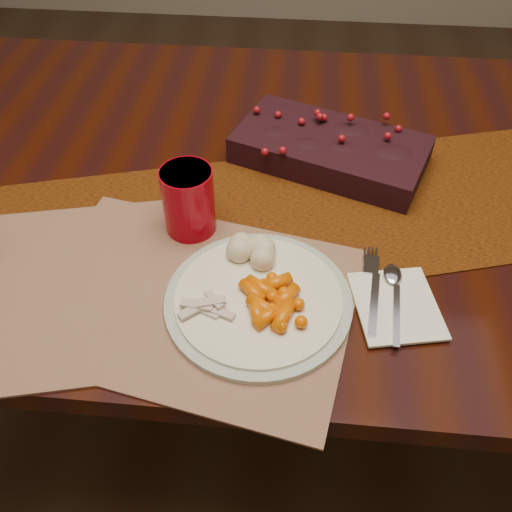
# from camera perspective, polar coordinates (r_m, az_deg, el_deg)

# --- Properties ---
(floor) EXTENTS (5.00, 5.00, 0.00)m
(floor) POSITION_cam_1_polar(r_m,az_deg,el_deg) (1.60, 1.84, -12.98)
(floor) COLOR black
(floor) RESTS_ON ground
(dining_table) EXTENTS (1.80, 1.00, 0.75)m
(dining_table) POSITION_cam_1_polar(r_m,az_deg,el_deg) (1.29, 2.23, -4.42)
(dining_table) COLOR black
(dining_table) RESTS_ON floor
(table_runner) EXTENTS (1.72, 0.80, 0.00)m
(table_runner) POSITION_cam_1_polar(r_m,az_deg,el_deg) (0.92, -0.84, 3.67)
(table_runner) COLOR #35230A
(table_runner) RESTS_ON dining_table
(centerpiece) EXTENTS (0.39, 0.29, 0.07)m
(centerpiece) POSITION_cam_1_polar(r_m,az_deg,el_deg) (1.04, 7.87, 11.45)
(centerpiece) COLOR black
(centerpiece) RESTS_ON table_runner
(placemat_main) EXTENTS (0.53, 0.43, 0.00)m
(placemat_main) POSITION_cam_1_polar(r_m,az_deg,el_deg) (0.81, -6.83, -4.47)
(placemat_main) COLOR brown
(placemat_main) RESTS_ON dining_table
(placemat_second) EXTENTS (0.56, 0.46, 0.00)m
(placemat_second) POSITION_cam_1_polar(r_m,az_deg,el_deg) (0.89, -23.68, -3.45)
(placemat_second) COLOR #89684E
(placemat_second) RESTS_ON dining_table
(dinner_plate) EXTENTS (0.34, 0.34, 0.02)m
(dinner_plate) POSITION_cam_1_polar(r_m,az_deg,el_deg) (0.79, 0.24, -4.64)
(dinner_plate) COLOR #FAEECE
(dinner_plate) RESTS_ON placemat_main
(baby_carrots) EXTENTS (0.11, 0.09, 0.02)m
(baby_carrots) POSITION_cam_1_polar(r_m,az_deg,el_deg) (0.77, 0.83, -4.28)
(baby_carrots) COLOR #E45C00
(baby_carrots) RESTS_ON dinner_plate
(mashed_potatoes) EXTENTS (0.09, 0.08, 0.04)m
(mashed_potatoes) POSITION_cam_1_polar(r_m,az_deg,el_deg) (0.82, -0.52, 0.87)
(mashed_potatoes) COLOR tan
(mashed_potatoes) RESTS_ON dinner_plate
(turkey_shreds) EXTENTS (0.09, 0.08, 0.02)m
(turkey_shreds) POSITION_cam_1_polar(r_m,az_deg,el_deg) (0.77, -5.40, -5.07)
(turkey_shreds) COLOR tan
(turkey_shreds) RESTS_ON dinner_plate
(napkin) EXTENTS (0.14, 0.16, 0.00)m
(napkin) POSITION_cam_1_polar(r_m,az_deg,el_deg) (0.82, 14.55, -5.05)
(napkin) COLOR white
(napkin) RESTS_ON placemat_main
(fork) EXTENTS (0.04, 0.15, 0.00)m
(fork) POSITION_cam_1_polar(r_m,az_deg,el_deg) (0.82, 12.25, -3.83)
(fork) COLOR silver
(fork) RESTS_ON napkin
(spoon) EXTENTS (0.04, 0.14, 0.00)m
(spoon) POSITION_cam_1_polar(r_m,az_deg,el_deg) (0.81, 14.44, -4.66)
(spoon) COLOR #A5A5C6
(spoon) RESTS_ON napkin
(red_cup) EXTENTS (0.10, 0.10, 0.11)m
(red_cup) POSITION_cam_1_polar(r_m,az_deg,el_deg) (0.88, -7.11, 5.80)
(red_cup) COLOR #A30110
(red_cup) RESTS_ON placemat_main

